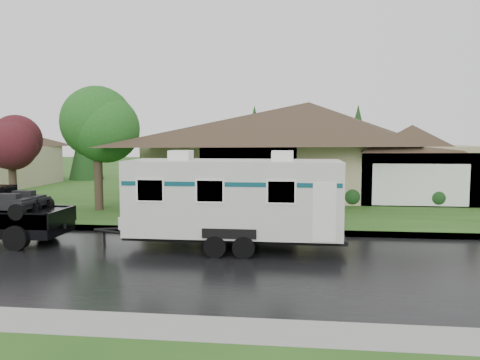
# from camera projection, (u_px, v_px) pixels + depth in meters

# --- Properties ---
(ground) EXTENTS (140.00, 140.00, 0.00)m
(ground) POSITION_uv_depth(u_px,v_px,m) (258.00, 248.00, 15.27)
(ground) COLOR #285119
(ground) RESTS_ON ground
(road) EXTENTS (140.00, 8.00, 0.01)m
(road) POSITION_uv_depth(u_px,v_px,m) (253.00, 264.00, 13.29)
(road) COLOR black
(road) RESTS_ON ground
(curb) EXTENTS (140.00, 0.50, 0.15)m
(curb) POSITION_uv_depth(u_px,v_px,m) (263.00, 232.00, 17.49)
(curb) COLOR gray
(curb) RESTS_ON ground
(lawn) EXTENTS (140.00, 26.00, 0.15)m
(lawn) POSITION_uv_depth(u_px,v_px,m) (276.00, 192.00, 30.10)
(lawn) COLOR #285119
(lawn) RESTS_ON ground
(house_main) EXTENTS (19.44, 10.80, 6.90)m
(house_main) POSITION_uv_depth(u_px,v_px,m) (313.00, 138.00, 28.38)
(house_main) COLOR tan
(house_main) RESTS_ON lawn
(tree_left_green) EXTENTS (3.52, 3.52, 5.83)m
(tree_left_green) POSITION_uv_depth(u_px,v_px,m) (97.00, 125.00, 22.07)
(tree_left_green) COLOR #382B1E
(tree_left_green) RESTS_ON lawn
(tree_red) EXTENTS (2.71, 2.71, 4.48)m
(tree_red) POSITION_uv_depth(u_px,v_px,m) (11.00, 145.00, 21.36)
(tree_red) COLOR #382B1E
(tree_red) RESTS_ON lawn
(shrub_row) EXTENTS (13.60, 1.00, 1.00)m
(shrub_row) POSITION_uv_depth(u_px,v_px,m) (310.00, 195.00, 24.18)
(shrub_row) COLOR #143814
(shrub_row) RESTS_ON lawn
(travel_trailer) EXTENTS (7.09, 2.49, 3.18)m
(travel_trailer) POSITION_uv_depth(u_px,v_px,m) (234.00, 197.00, 14.92)
(travel_trailer) COLOR silver
(travel_trailer) RESTS_ON ground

